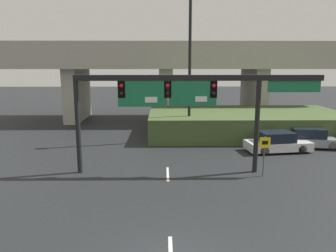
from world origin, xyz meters
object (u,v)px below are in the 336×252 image
Objects in this scene: signal_gantry at (185,95)px; highway_light_pole_near at (190,58)px; speed_limit_sign at (264,150)px; parked_sedan_near_right at (277,142)px; parked_sedan_mid_right at (309,138)px.

signal_gantry is 1.10× the size of highway_light_pole_near.
speed_limit_sign is at bearing -9.95° from signal_gantry.
parked_sedan_near_right is 3.11m from parked_sedan_mid_right.
signal_gantry reaches higher than parked_sedan_near_right.
parked_sedan_near_right is at bearing -31.51° from highway_light_pole_near.
parked_sedan_near_right is (2.55, 5.21, -0.83)m from speed_limit_sign.
parked_sedan_near_right is at bearing 63.89° from speed_limit_sign.
signal_gantry is 2.95× the size of parked_sedan_near_right.
speed_limit_sign reaches higher than parked_sedan_near_right.
parked_sedan_near_right is at bearing 32.68° from signal_gantry.
highway_light_pole_near reaches higher than signal_gantry.
highway_light_pole_near reaches higher than parked_sedan_near_right.
highway_light_pole_near is 11.04m from parked_sedan_mid_right.
highway_light_pole_near is at bearing 172.73° from parked_sedan_mid_right.
speed_limit_sign is (4.37, -0.77, -3.03)m from signal_gantry.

